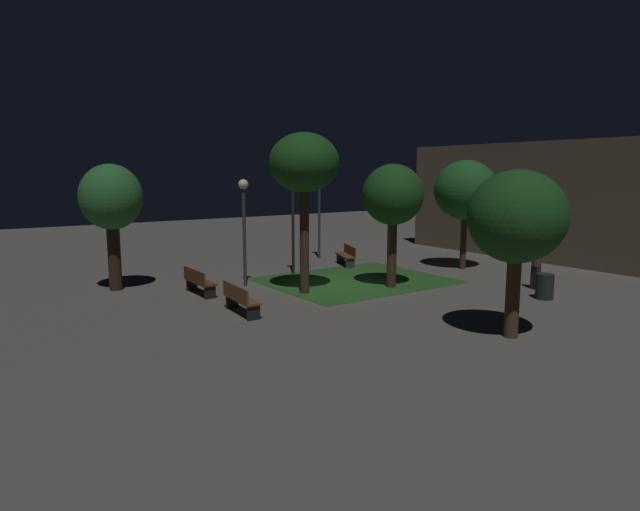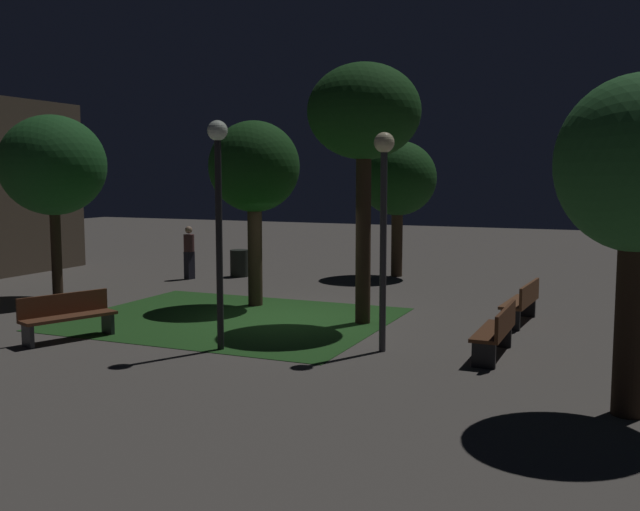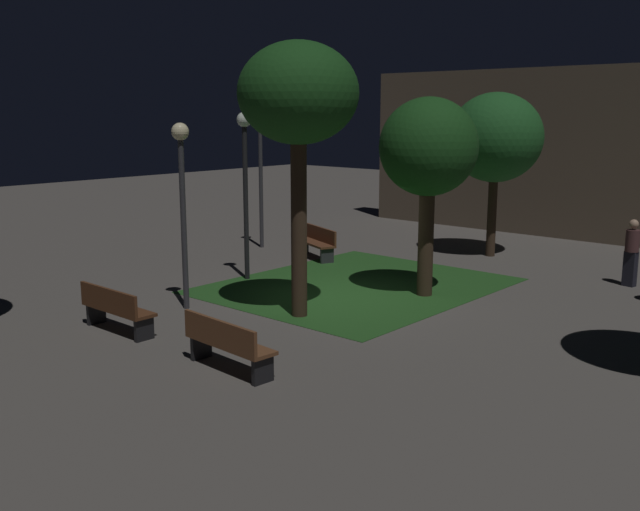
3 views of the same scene
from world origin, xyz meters
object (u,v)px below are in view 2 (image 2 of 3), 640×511
at_px(bench_path_side, 67,315).
at_px(pedestrian, 189,251).
at_px(bench_front_left, 523,301).
at_px(trash_bin, 239,263).
at_px(tree_back_right, 53,166).
at_px(lamp_post_plaza_east, 384,201).
at_px(tree_right_canopy, 398,179).
at_px(lamp_post_path_center, 218,193).
at_px(tree_back_left, 364,116).
at_px(tree_near_wall, 640,171).
at_px(bench_corner, 497,330).
at_px(tree_left_canopy, 254,169).

bearing_deg(bench_path_side, pedestrian, 17.23).
bearing_deg(bench_front_left, trash_bin, 66.70).
bearing_deg(tree_back_right, trash_bin, -22.73).
bearing_deg(lamp_post_plaza_east, bench_front_left, -29.15).
xyz_separation_m(bench_path_side, lamp_post_plaza_east, (1.50, -5.83, 2.21)).
bearing_deg(bench_path_side, tree_right_canopy, -16.17).
distance_m(bench_path_side, lamp_post_path_center, 3.92).
bearing_deg(lamp_post_path_center, pedestrian, 36.90).
xyz_separation_m(tree_back_left, tree_right_canopy, (7.24, 1.50, -1.35)).
distance_m(bench_path_side, trash_bin, 9.03).
relative_size(tree_near_wall, tree_back_right, 0.95).
bearing_deg(trash_bin, bench_corner, -127.79).
bearing_deg(pedestrian, tree_near_wall, -124.13).
bearing_deg(tree_right_canopy, lamp_post_plaza_east, -164.21).
bearing_deg(bench_front_left, lamp_post_path_center, 134.23).
xyz_separation_m(bench_path_side, trash_bin, (8.93, 1.32, -0.06)).
xyz_separation_m(lamp_post_path_center, lamp_post_plaza_east, (1.04, -2.72, -0.13)).
relative_size(bench_path_side, trash_bin, 2.22).
bearing_deg(lamp_post_path_center, tree_near_wall, -98.14).
distance_m(tree_left_canopy, lamp_post_path_center, 4.51).
xyz_separation_m(lamp_post_path_center, trash_bin, (8.48, 4.43, -2.40)).
height_order(tree_back_right, lamp_post_path_center, tree_back_right).
relative_size(tree_back_left, trash_bin, 6.54).
bearing_deg(bench_corner, tree_back_left, 59.83).
bearing_deg(lamp_post_path_center, trash_bin, 27.60).
height_order(bench_path_side, tree_near_wall, tree_near_wall).
relative_size(tree_back_right, lamp_post_plaza_east, 1.20).
bearing_deg(bench_corner, tree_right_canopy, 27.06).
bearing_deg(trash_bin, tree_near_wall, -130.10).
bearing_deg(pedestrian, bench_path_side, -162.77).
xyz_separation_m(tree_right_canopy, trash_bin, (-1.99, 4.48, -2.59)).
relative_size(tree_near_wall, lamp_post_path_center, 1.08).
xyz_separation_m(tree_back_left, lamp_post_path_center, (-3.23, 1.55, -1.54)).
bearing_deg(tree_back_left, tree_near_wall, -128.75).
height_order(tree_back_right, pedestrian, tree_back_right).
height_order(tree_back_left, lamp_post_plaza_east, tree_back_left).
bearing_deg(tree_back_right, tree_near_wall, -106.79).
bearing_deg(bench_corner, tree_near_wall, -138.50).
relative_size(tree_left_canopy, pedestrian, 2.75).
bearing_deg(pedestrian, tree_left_canopy, -128.60).
relative_size(bench_corner, lamp_post_plaza_east, 0.46).
height_order(bench_front_left, lamp_post_plaza_east, lamp_post_plaza_east).
height_order(bench_front_left, tree_left_canopy, tree_left_canopy).
height_order(bench_path_side, pedestrian, pedestrian).
distance_m(lamp_post_plaza_east, pedestrian, 10.58).
bearing_deg(lamp_post_plaza_east, tree_back_left, 28.04).
bearing_deg(lamp_post_plaza_east, tree_right_canopy, 15.79).
distance_m(bench_corner, bench_path_side, 8.01).
distance_m(tree_back_right, pedestrian, 5.11).
bearing_deg(tree_near_wall, bench_path_side, 87.05).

